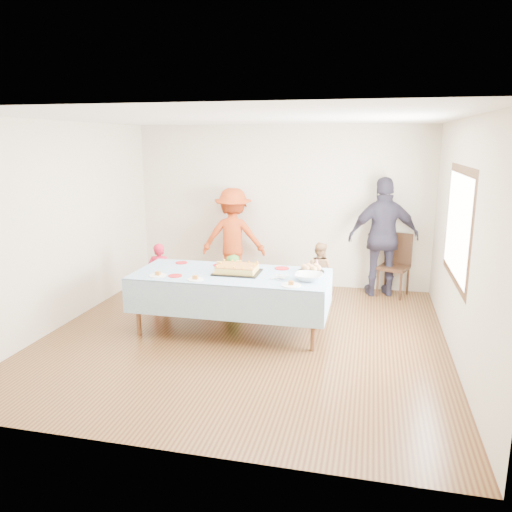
{
  "coord_description": "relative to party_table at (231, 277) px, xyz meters",
  "views": [
    {
      "loc": [
        1.49,
        -5.81,
        2.45
      ],
      "look_at": [
        0.08,
        0.3,
        0.99
      ],
      "focal_mm": 35.0,
      "sensor_mm": 36.0,
      "label": 1
    }
  ],
  "objects": [
    {
      "name": "party_table",
      "position": [
        0.0,
        0.0,
        0.0
      ],
      "size": [
        2.5,
        1.1,
        0.78
      ],
      "color": "brown",
      "rests_on": "ground"
    },
    {
      "name": "toddler_left",
      "position": [
        -1.33,
        0.75,
        -0.24
      ],
      "size": [
        0.39,
        0.3,
        0.96
      ],
      "primitive_type": "imported",
      "rotation": [
        0.0,
        0.0,
        3.34
      ],
      "color": "red",
      "rests_on": "ground"
    },
    {
      "name": "toddler_right",
      "position": [
        0.98,
        1.55,
        -0.26
      ],
      "size": [
        0.53,
        0.47,
        0.92
      ],
      "primitive_type": "imported",
      "rotation": [
        0.0,
        0.0,
        2.83
      ],
      "color": "tan",
      "rests_on": "ground"
    },
    {
      "name": "plate_white_mid",
      "position": [
        -0.34,
        -0.4,
        0.06
      ],
      "size": [
        0.2,
        0.2,
        0.01
      ],
      "primitive_type": "cylinder",
      "color": "white",
      "rests_on": "party_table"
    },
    {
      "name": "plate_red_far_b",
      "position": [
        -0.27,
        0.34,
        0.06
      ],
      "size": [
        0.17,
        0.17,
        0.01
      ],
      "primitive_type": "cylinder",
      "color": "red",
      "rests_on": "party_table"
    },
    {
      "name": "party_hat",
      "position": [
        1.05,
        0.39,
        0.14
      ],
      "size": [
        0.1,
        0.1,
        0.17
      ],
      "primitive_type": "cone",
      "color": "white",
      "rests_on": "party_table"
    },
    {
      "name": "rolls_tray",
      "position": [
        0.99,
        0.29,
        0.1
      ],
      "size": [
        0.34,
        0.34,
        0.1
      ],
      "color": "black",
      "rests_on": "party_table"
    },
    {
      "name": "toddler_mid",
      "position": [
        -0.19,
        0.75,
        -0.3
      ],
      "size": [
        0.41,
        0.27,
        0.84
      ],
      "primitive_type": "imported",
      "rotation": [
        0.0,
        0.0,
        3.14
      ],
      "color": "#407A28",
      "rests_on": "ground"
    },
    {
      "name": "fork_pile",
      "position": [
        0.66,
        -0.14,
        0.09
      ],
      "size": [
        0.24,
        0.18,
        0.07
      ],
      "primitive_type": null,
      "color": "white",
      "rests_on": "party_table"
    },
    {
      "name": "plate_white_right",
      "position": [
        0.84,
        -0.39,
        0.06
      ],
      "size": [
        0.24,
        0.24,
        0.01
      ],
      "primitive_type": "cylinder",
      "color": "white",
      "rests_on": "party_table"
    },
    {
      "name": "punch_bowl",
      "position": [
        1.01,
        -0.11,
        0.1
      ],
      "size": [
        0.35,
        0.35,
        0.08
      ],
      "primitive_type": "imported",
      "color": "silver",
      "rests_on": "party_table"
    },
    {
      "name": "plate_white_left",
      "position": [
        -0.87,
        -0.34,
        0.06
      ],
      "size": [
        0.22,
        0.22,
        0.01
      ],
      "primitive_type": "cylinder",
      "color": "white",
      "rests_on": "party_table"
    },
    {
      "name": "room_walls",
      "position": [
        0.27,
        -0.15,
        1.05
      ],
      "size": [
        5.04,
        5.04,
        2.72
      ],
      "color": "beige",
      "rests_on": "ground"
    },
    {
      "name": "adult_right",
      "position": [
        1.93,
        2.05,
        0.22
      ],
      "size": [
        1.19,
        0.69,
        1.9
      ],
      "primitive_type": "imported",
      "rotation": [
        0.0,
        0.0,
        3.36
      ],
      "color": "#302C3D",
      "rests_on": "ground"
    },
    {
      "name": "plate_red_far_c",
      "position": [
        -0.03,
        0.46,
        0.06
      ],
      "size": [
        0.18,
        0.18,
        0.01
      ],
      "primitive_type": "cylinder",
      "color": "red",
      "rests_on": "party_table"
    },
    {
      "name": "ground",
      "position": [
        0.22,
        -0.15,
        -0.72
      ],
      "size": [
        5.0,
        5.0,
        0.0
      ],
      "primitive_type": "plane",
      "color": "#4B2515",
      "rests_on": "ground"
    },
    {
      "name": "plate_red_near",
      "position": [
        -0.65,
        -0.3,
        0.06
      ],
      "size": [
        0.17,
        0.17,
        0.01
      ],
      "primitive_type": "cylinder",
      "color": "red",
      "rests_on": "party_table"
    },
    {
      "name": "dining_chair",
      "position": [
        2.14,
        2.13,
        -0.17
      ],
      "size": [
        0.55,
        0.55,
        1.0
      ],
      "rotation": [
        0.0,
        0.0,
        -0.35
      ],
      "color": "black",
      "rests_on": "ground"
    },
    {
      "name": "adult_left",
      "position": [
        -0.54,
        2.05,
        0.11
      ],
      "size": [
        1.14,
        0.73,
        1.67
      ],
      "primitive_type": "imported",
      "rotation": [
        0.0,
        0.0,
        3.24
      ],
      "color": "#BA4017",
      "rests_on": "ground"
    },
    {
      "name": "plate_red_far_a",
      "position": [
        -0.82,
        0.36,
        0.06
      ],
      "size": [
        0.17,
        0.17,
        0.01
      ],
      "primitive_type": "cylinder",
      "color": "red",
      "rests_on": "party_table"
    },
    {
      "name": "plate_red_far_d",
      "position": [
        0.59,
        0.37,
        0.06
      ],
      "size": [
        0.19,
        0.19,
        0.01
      ],
      "primitive_type": "cylinder",
      "color": "red",
      "rests_on": "party_table"
    },
    {
      "name": "birthday_cake",
      "position": [
        0.07,
        0.03,
        0.1
      ],
      "size": [
        0.59,
        0.45,
        0.1
      ],
      "color": "black",
      "rests_on": "party_table"
    }
  ]
}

